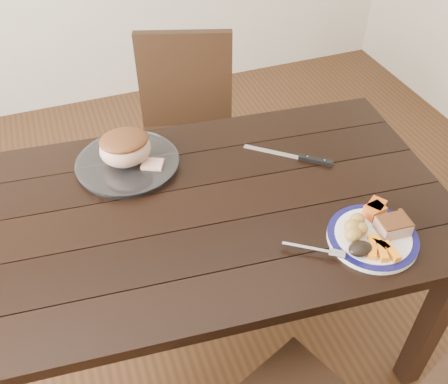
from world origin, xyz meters
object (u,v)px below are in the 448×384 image
object	(u,v)px
dining_table	(199,226)
pork_slice	(393,226)
serving_platter	(128,164)
dinner_plate	(372,238)
chair_far	(187,127)
fork	(318,250)
roast_joint	(125,149)
carving_knife	(304,158)

from	to	relation	value
dining_table	pork_slice	bearing A→B (deg)	-32.84
serving_platter	dinner_plate	bearing A→B (deg)	-44.38
chair_far	fork	xyz separation A→B (m)	(0.08, -1.04, 0.25)
roast_joint	carving_knife	bearing A→B (deg)	-17.08
fork	chair_far	bearing A→B (deg)	129.10
dining_table	chair_far	world-z (taller)	chair_far
dining_table	serving_platter	world-z (taller)	serving_platter
chair_far	roast_joint	size ratio (longest dim) A/B	5.39
dinner_plate	serving_platter	distance (m)	0.84
dining_table	roast_joint	xyz separation A→B (m)	(-0.16, 0.27, 0.17)
dining_table	fork	xyz separation A→B (m)	(0.26, -0.31, 0.11)
chair_far	fork	distance (m)	1.07
chair_far	dinner_plate	xyz separation A→B (m)	(0.26, -1.05, 0.23)
dinner_plate	fork	world-z (taller)	fork
serving_platter	chair_far	bearing A→B (deg)	53.51
roast_joint	chair_far	bearing A→B (deg)	53.51
chair_far	roast_joint	distance (m)	0.65
pork_slice	dinner_plate	bearing A→B (deg)	175.24
chair_far	pork_slice	distance (m)	1.13
serving_platter	pork_slice	size ratio (longest dim) A/B	3.87
fork	carving_knife	distance (m)	0.43
dining_table	roast_joint	world-z (taller)	roast_joint
chair_far	serving_platter	xyz separation A→B (m)	(-0.34, -0.46, 0.23)
fork	serving_platter	bearing A→B (deg)	160.63
chair_far	pork_slice	size ratio (longest dim) A/B	10.51
fork	pork_slice	bearing A→B (deg)	32.60
fork	roast_joint	size ratio (longest dim) A/B	0.90
pork_slice	fork	bearing A→B (deg)	177.88
chair_far	dinner_plate	distance (m)	1.10
dining_table	chair_far	size ratio (longest dim) A/B	1.81
roast_joint	dinner_plate	bearing A→B (deg)	-44.38
dining_table	roast_joint	distance (m)	0.36
pork_slice	carving_knife	distance (m)	0.42
dining_table	dinner_plate	world-z (taller)	dinner_plate
carving_knife	roast_joint	bearing A→B (deg)	-157.14
roast_joint	carving_knife	distance (m)	0.62
dinner_plate	dining_table	bearing A→B (deg)	144.20
dinner_plate	pork_slice	xyz separation A→B (m)	(0.06, -0.00, 0.03)
dinner_plate	roast_joint	world-z (taller)	roast_joint
serving_platter	pork_slice	world-z (taller)	pork_slice
chair_far	dining_table	bearing A→B (deg)	94.43
dining_table	serving_platter	distance (m)	0.33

